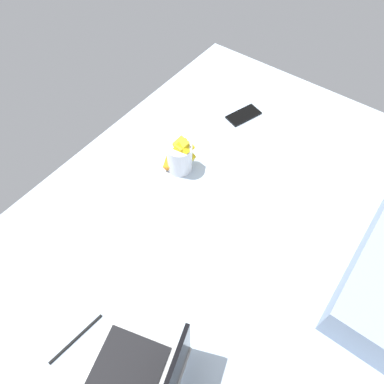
# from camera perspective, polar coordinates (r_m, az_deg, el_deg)

# --- Properties ---
(bed_mattress) EXTENTS (1.80, 1.40, 0.18)m
(bed_mattress) POSITION_cam_1_polar(r_m,az_deg,el_deg) (1.21, 6.64, -11.22)
(bed_mattress) COLOR silver
(bed_mattress) RESTS_ON ground
(snack_cup) EXTENTS (0.10, 0.10, 0.14)m
(snack_cup) POSITION_cam_1_polar(r_m,az_deg,el_deg) (1.26, -1.99, 5.75)
(snack_cup) COLOR silver
(snack_cup) RESTS_ON bed_mattress
(cell_phone) EXTENTS (0.15, 0.11, 0.01)m
(cell_phone) POSITION_cam_1_polar(r_m,az_deg,el_deg) (1.50, 8.30, 12.16)
(cell_phone) COLOR black
(cell_phone) RESTS_ON bed_mattress
(charger_cable) EXTENTS (0.17, 0.03, 0.01)m
(charger_cable) POSITION_cam_1_polar(r_m,az_deg,el_deg) (1.07, -18.14, -21.51)
(charger_cable) COLOR black
(charger_cable) RESTS_ON bed_mattress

